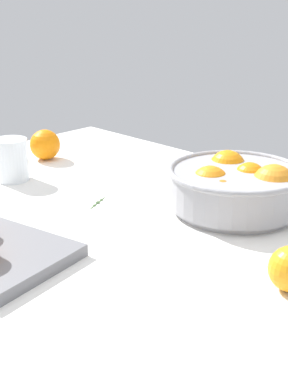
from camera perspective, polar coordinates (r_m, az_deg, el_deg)
The scene contains 5 objects.
ground_plane at distance 104.20cm, azimuth 0.48°, elevation -4.54°, with size 136.44×88.79×3.00cm, color white.
fruit_bowl at distance 111.61cm, azimuth 9.35°, elevation 0.55°, with size 26.91×26.91×10.43cm.
juice_glass at distance 131.78cm, azimuth -13.30°, elevation 2.92°, with size 7.78×7.78×9.63cm.
loose_orange_1 at distance 146.16cm, azimuth -10.01°, elevation 4.75°, with size 7.71×7.71×7.71cm, color orange.
herb_sprig_0 at distance 115.94cm, azimuth -4.71°, elevation -1.02°, with size 2.95×6.21×0.95cm.
Camera 1 is at (65.48, -68.21, 42.28)cm, focal length 52.58 mm.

